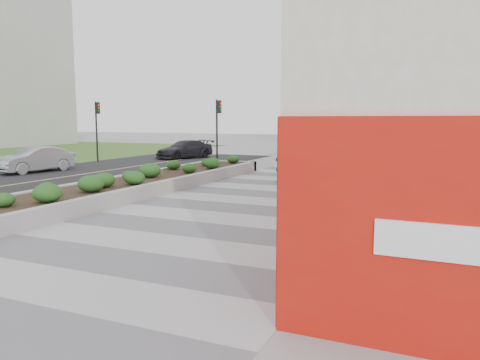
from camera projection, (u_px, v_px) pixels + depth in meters
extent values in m
plane|color=gray|center=(160.00, 246.00, 11.00)|extent=(160.00, 160.00, 0.00)
cube|color=#A8A8AD|center=(217.00, 221.00, 13.72)|extent=(8.00, 36.00, 0.01)
cube|color=#B4190D|center=(386.00, 159.00, 17.35)|extent=(0.12, 24.00, 3.00)
cube|color=#9E9EA0|center=(232.00, 165.00, 27.55)|extent=(3.00, 0.30, 0.55)
cube|color=#9E9EA0|center=(116.00, 182.00, 20.07)|extent=(0.30, 18.00, 0.55)
cube|color=#9E9EA0|center=(170.00, 186.00, 18.98)|extent=(0.30, 18.00, 0.55)
cube|color=#2D2116|center=(143.00, 185.00, 19.53)|extent=(2.40, 17.40, 0.50)
cube|color=black|center=(29.00, 182.00, 22.18)|extent=(10.00, 40.00, 0.00)
cylinder|color=black|center=(217.00, 133.00, 29.53)|extent=(0.12, 0.12, 4.20)
cube|color=black|center=(219.00, 107.00, 29.25)|extent=(0.18, 0.28, 0.80)
cylinder|color=black|center=(97.00, 132.00, 32.78)|extent=(0.12, 0.12, 4.20)
cube|color=black|center=(98.00, 108.00, 32.50)|extent=(0.18, 0.28, 0.80)
cube|color=#ADAAA3|center=(360.00, 66.00, 61.58)|extent=(16.00, 12.00, 20.00)
cylinder|color=#595654|center=(232.00, 222.00, 13.52)|extent=(0.44, 0.44, 0.01)
cube|color=black|center=(280.00, 181.00, 22.31)|extent=(0.28, 0.74, 0.02)
imported|color=#25252A|center=(281.00, 165.00, 22.21)|extent=(0.57, 0.40, 1.47)
sphere|color=blue|center=(281.00, 150.00, 22.12)|extent=(0.23, 0.23, 0.23)
imported|color=#AAADB2|center=(35.00, 159.00, 26.36)|extent=(2.17, 4.54, 1.44)
imported|color=black|center=(185.00, 149.00, 35.83)|extent=(3.46, 5.13, 1.38)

